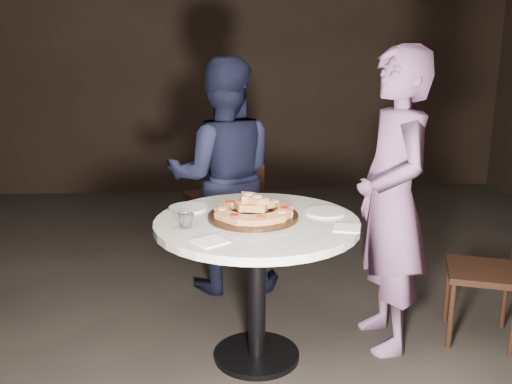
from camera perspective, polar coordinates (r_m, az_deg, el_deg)
floor at (r=3.16m, az=-0.03°, el=-16.08°), size 7.00×7.00×0.00m
table at (r=2.88m, az=0.08°, el=-5.50°), size 1.19×1.19×0.77m
serving_board at (r=2.86m, az=-0.28°, el=-2.45°), size 0.49×0.49×0.02m
focaccia_pile at (r=2.84m, az=-0.28°, el=-1.68°), size 0.40×0.40×0.11m
plate_left at (r=3.03m, az=-6.81°, el=-1.59°), size 0.24×0.24×0.01m
plate_right at (r=2.96m, az=6.94°, el=-2.00°), size 0.24×0.24×0.01m
water_glass at (r=2.73m, az=-6.99°, el=-2.85°), size 0.08×0.08×0.07m
napkin_near at (r=2.54m, az=-4.61°, el=-4.94°), size 0.18×0.18×0.01m
napkin_far at (r=2.74m, az=9.06°, el=-3.58°), size 0.15×0.15×0.01m
chair_far at (r=4.18m, az=-2.87°, el=0.12°), size 0.61×0.62×0.97m
chair_right at (r=3.39m, az=23.22°, el=-6.54°), size 0.49×0.48×0.79m
diner_navy at (r=3.72m, az=-3.32°, el=1.55°), size 0.75×0.58×1.54m
diner_teal at (r=3.07m, az=13.44°, el=-1.03°), size 0.42×0.61×1.62m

